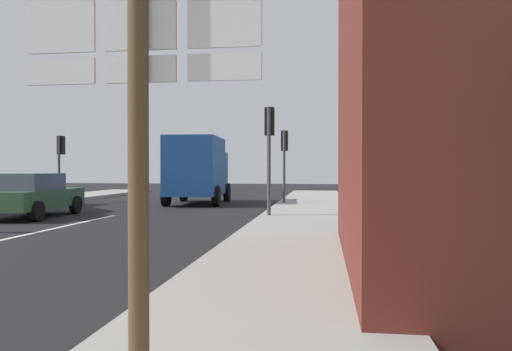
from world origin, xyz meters
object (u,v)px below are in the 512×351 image
object	(u,v)px
delivery_truck	(198,168)
route_sign_post	(139,110)
traffic_light_far_left	(61,153)
sedan_far	(31,195)
traffic_light_near_right	(269,136)
traffic_light_far_right	(284,150)

from	to	relation	value
delivery_truck	route_sign_post	xyz separation A→B (m)	(4.53, -18.92, 0.35)
route_sign_post	traffic_light_far_left	world-z (taller)	traffic_light_far_left
sedan_far	traffic_light_near_right	xyz separation A→B (m)	(7.92, 0.54, 1.90)
delivery_truck	traffic_light_far_left	size ratio (longest dim) A/B	1.58
sedan_far	traffic_light_near_right	bearing A→B (deg)	3.88
sedan_far	route_sign_post	bearing A→B (deg)	-54.93
traffic_light_far_left	sedan_far	bearing A→B (deg)	-67.15
delivery_truck	traffic_light_far_right	distance (m)	4.13
sedan_far	traffic_light_far_right	world-z (taller)	traffic_light_far_right
sedan_far	traffic_light_far_right	size ratio (longest dim) A/B	1.29
sedan_far	traffic_light_far_right	bearing A→B (deg)	40.12
sedan_far	traffic_light_near_right	distance (m)	8.16
traffic_light_far_right	route_sign_post	bearing A→B (deg)	-88.49
traffic_light_far_right	sedan_far	bearing A→B (deg)	-139.88
delivery_truck	traffic_light_near_right	xyz separation A→B (m)	(4.04, -6.40, 1.01)
sedan_far	route_sign_post	xyz separation A→B (m)	(8.41, -11.98, 1.24)
traffic_light_far_left	delivery_truck	bearing A→B (deg)	-1.62
traffic_light_near_right	sedan_far	bearing A→B (deg)	-176.12
route_sign_post	sedan_far	bearing A→B (deg)	125.07
sedan_far	delivery_truck	size ratio (longest dim) A/B	0.84
route_sign_post	delivery_truck	bearing A→B (deg)	103.46
traffic_light_far_left	traffic_light_near_right	size ratio (longest dim) A/B	0.90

